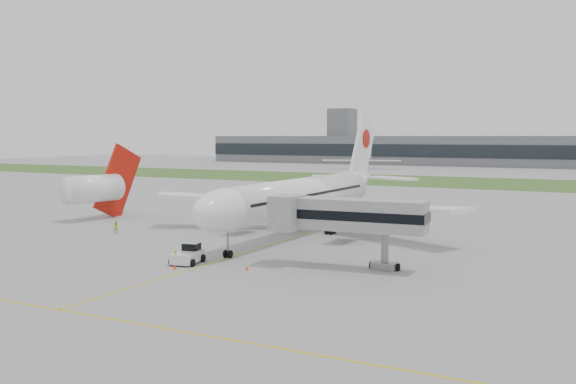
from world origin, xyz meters
The scene contains 14 objects.
ground centered at (0.00, 0.00, 0.00)m, with size 600.00×600.00×0.00m, color #969699.
apron_markings centered at (0.00, -5.00, 0.00)m, with size 70.00×70.00×0.04m, color gold, non-canonical shape.
grass_strip centered at (0.00, 120.00, 0.01)m, with size 600.00×50.00×0.02m, color #2B5821.
terminal_building centered at (0.00, 229.87, 7.00)m, with size 320.00×22.30×14.00m.
control_tower centered at (-90.00, 232.00, 0.00)m, with size 12.00×12.00×56.00m, color gray, non-canonical shape.
airliner centered at (0.00, 4.87, 5.66)m, with size 48.13×53.95×17.88m.
pushback_tug centered at (-2.16, -19.60, 0.98)m, with size 3.49×4.55×2.13m.
jet_bridge centered at (13.93, -13.99, 5.60)m, with size 16.36×5.83×7.57m.
safety_cone_left centered at (-1.52, -22.91, 0.27)m, with size 0.39×0.39×0.54m, color #FD360D.
safety_cone_right centered at (5.51, -19.86, 0.25)m, with size 0.36×0.36×0.49m, color #FD360D.
ground_crew_near centered at (-2.34, -21.62, 0.88)m, with size 0.64×0.42×1.76m, color #A3C921.
ground_crew_far centered at (-24.38, -6.82, 0.93)m, with size 0.91×0.71×1.87m, color #C4FA29.
neighbor_aircraft centered at (-38.30, 3.76, 5.30)m, with size 5.72×16.52×13.39m.
distant_aircraft_left centered at (-58.35, 178.29, 0.00)m, with size 32.96×29.08×12.60m, color white, non-canonical shape.
Camera 1 is at (39.88, -76.20, 13.96)m, focal length 40.00 mm.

